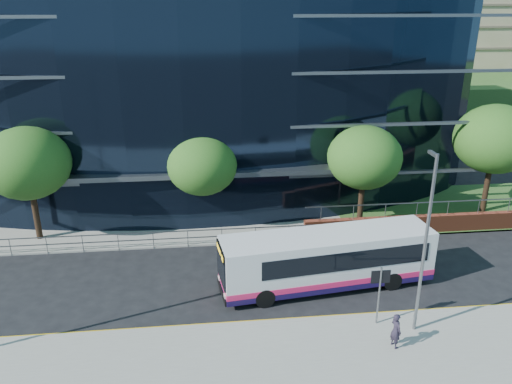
{
  "coord_description": "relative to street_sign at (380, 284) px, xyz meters",
  "views": [
    {
      "loc": [
        -2.87,
        -19.6,
        13.63
      ],
      "look_at": [
        0.14,
        8.0,
        2.93
      ],
      "focal_mm": 35.0,
      "sensor_mm": 36.0,
      "label": 1
    }
  ],
  "objects": [
    {
      "name": "tree_far_c",
      "position": [
        2.5,
        10.59,
        2.39
      ],
      "size": [
        4.62,
        4.62,
        6.51
      ],
      "color": "black",
      "rests_on": "ground"
    },
    {
      "name": "glass_office",
      "position": [
        -8.5,
        22.44,
        5.85
      ],
      "size": [
        44.0,
        23.1,
        16.0
      ],
      "color": "black",
      "rests_on": "ground"
    },
    {
      "name": "apartment_block",
      "position": [
        27.5,
        58.8,
        8.96
      ],
      "size": [
        60.0,
        42.0,
        30.0
      ],
      "color": "#2D511E",
      "rests_on": "ground"
    },
    {
      "name": "far_forecourt",
      "position": [
        -10.5,
        12.59,
        -2.1
      ],
      "size": [
        50.0,
        8.0,
        0.1
      ],
      "primitive_type": "cube",
      "color": "gray",
      "rests_on": "ground"
    },
    {
      "name": "ground",
      "position": [
        -4.5,
        1.59,
        -2.15
      ],
      "size": [
        200.0,
        200.0,
        0.0
      ],
      "primitive_type": "plane",
      "color": "black",
      "rests_on": "ground"
    },
    {
      "name": "street_sign",
      "position": [
        0.0,
        0.0,
        0.0
      ],
      "size": [
        0.85,
        0.09,
        2.8
      ],
      "color": "slate",
      "rests_on": "pavement_near"
    },
    {
      "name": "tree_far_b",
      "position": [
        -7.5,
        11.09,
        2.06
      ],
      "size": [
        4.29,
        4.29,
        6.05
      ],
      "color": "black",
      "rests_on": "ground"
    },
    {
      "name": "yellow_line_outer",
      "position": [
        -4.5,
        0.79,
        -2.14
      ],
      "size": [
        80.0,
        0.08,
        0.01
      ],
      "primitive_type": "cube",
      "color": "gold",
      "rests_on": "ground"
    },
    {
      "name": "city_bus",
      "position": [
        -1.35,
        3.53,
        -0.61
      ],
      "size": [
        10.95,
        3.78,
        2.9
      ],
      "rotation": [
        0.0,
        0.0,
        0.13
      ],
      "color": "silver",
      "rests_on": "ground"
    },
    {
      "name": "pedestrian",
      "position": [
        0.21,
        -1.65,
        -1.21
      ],
      "size": [
        0.51,
        0.65,
        1.57
      ],
      "primitive_type": "imported",
      "rotation": [
        0.0,
        0.0,
        1.84
      ],
      "color": "#241E2E",
      "rests_on": "pavement_near"
    },
    {
      "name": "tree_far_a",
      "position": [
        -17.5,
        10.59,
        2.71
      ],
      "size": [
        4.95,
        4.95,
        6.98
      ],
      "color": "black",
      "rests_on": "ground"
    },
    {
      "name": "guard_railings",
      "position": [
        -12.5,
        8.59,
        -1.33
      ],
      "size": [
        24.0,
        0.05,
        1.1
      ],
      "color": "slate",
      "rests_on": "ground"
    },
    {
      "name": "streetlight_east",
      "position": [
        1.5,
        -0.59,
        2.29
      ],
      "size": [
        0.15,
        0.77,
        8.0
      ],
      "color": "slate",
      "rests_on": "pavement_near"
    },
    {
      "name": "yellow_line_inner",
      "position": [
        -4.5,
        0.94,
        -2.14
      ],
      "size": [
        80.0,
        0.08,
        0.01
      ],
      "primitive_type": "cube",
      "color": "gold",
      "rests_on": "ground"
    },
    {
      "name": "tree_far_d",
      "position": [
        11.5,
        11.59,
        3.04
      ],
      "size": [
        5.28,
        5.28,
        7.44
      ],
      "color": "black",
      "rests_on": "ground"
    },
    {
      "name": "tree_dist_e",
      "position": [
        19.5,
        41.59,
        2.39
      ],
      "size": [
        4.62,
        4.62,
        6.51
      ],
      "color": "black",
      "rests_on": "ground"
    },
    {
      "name": "kerb",
      "position": [
        -4.5,
        0.59,
        -2.07
      ],
      "size": [
        80.0,
        0.25,
        0.16
      ],
      "primitive_type": "cube",
      "color": "gray",
      "rests_on": "ground"
    }
  ]
}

